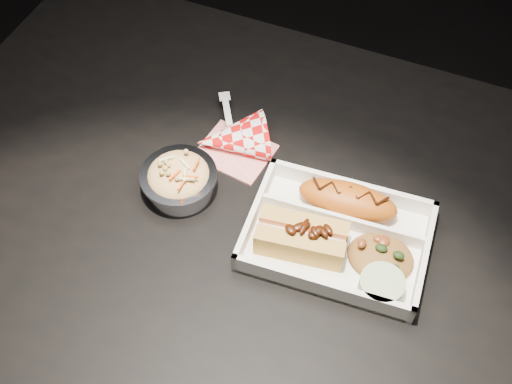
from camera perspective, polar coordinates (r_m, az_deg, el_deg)
dining_table at (r=1.01m, az=1.67°, el=-5.18°), size 1.20×0.80×0.75m
food_tray at (r=0.91m, az=7.19°, el=-4.11°), size 0.26×0.20×0.04m
fried_pastry at (r=0.93m, az=8.15°, el=-0.72°), size 0.15×0.07×0.04m
hotdog at (r=0.88m, az=4.09°, el=-3.95°), size 0.13×0.08×0.06m
fried_rice_mound at (r=0.90m, az=11.12°, el=-5.35°), size 0.10×0.08×0.03m
cupcake_liner at (r=0.87m, az=11.06°, el=-8.26°), size 0.06×0.06×0.03m
foil_coleslaw_cup at (r=0.95m, az=-6.86°, el=1.22°), size 0.11×0.11×0.07m
napkin_fork at (r=1.01m, az=-2.15°, el=4.70°), size 0.15×0.16×0.10m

